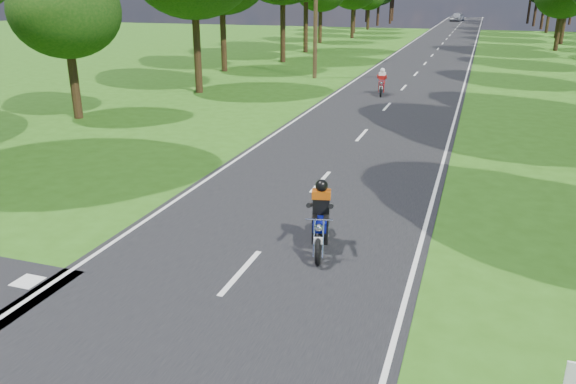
% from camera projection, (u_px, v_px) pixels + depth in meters
% --- Properties ---
extents(ground, '(160.00, 160.00, 0.00)m').
position_uv_depth(ground, '(194.00, 326.00, 9.56)').
color(ground, '#295613').
rests_on(ground, ground).
extents(main_road, '(7.00, 140.00, 0.02)m').
position_uv_depth(main_road, '(438.00, 49.00, 54.08)').
color(main_road, black).
rests_on(main_road, ground).
extents(road_markings, '(7.40, 140.00, 0.01)m').
position_uv_depth(road_markings, '(435.00, 51.00, 52.45)').
color(road_markings, silver).
rests_on(road_markings, main_road).
extents(telegraph_pole, '(1.20, 0.26, 8.00)m').
position_uv_depth(telegraph_pole, '(316.00, 12.00, 34.93)').
color(telegraph_pole, '#382616').
rests_on(telegraph_pole, ground).
extents(rider_near_blue, '(1.00, 1.93, 1.53)m').
position_uv_depth(rider_near_blue, '(321.00, 216.00, 12.14)').
color(rider_near_blue, '#0D148F').
rests_on(rider_near_blue, main_road).
extents(rider_far_red, '(0.78, 1.76, 1.41)m').
position_uv_depth(rider_far_red, '(382.00, 82.00, 30.24)').
color(rider_far_red, maroon).
rests_on(rider_far_red, main_road).
extents(distant_car, '(2.64, 4.74, 1.53)m').
position_uv_depth(distant_car, '(457.00, 17.00, 101.04)').
color(distant_car, '#B7B9BF').
rests_on(distant_car, main_road).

